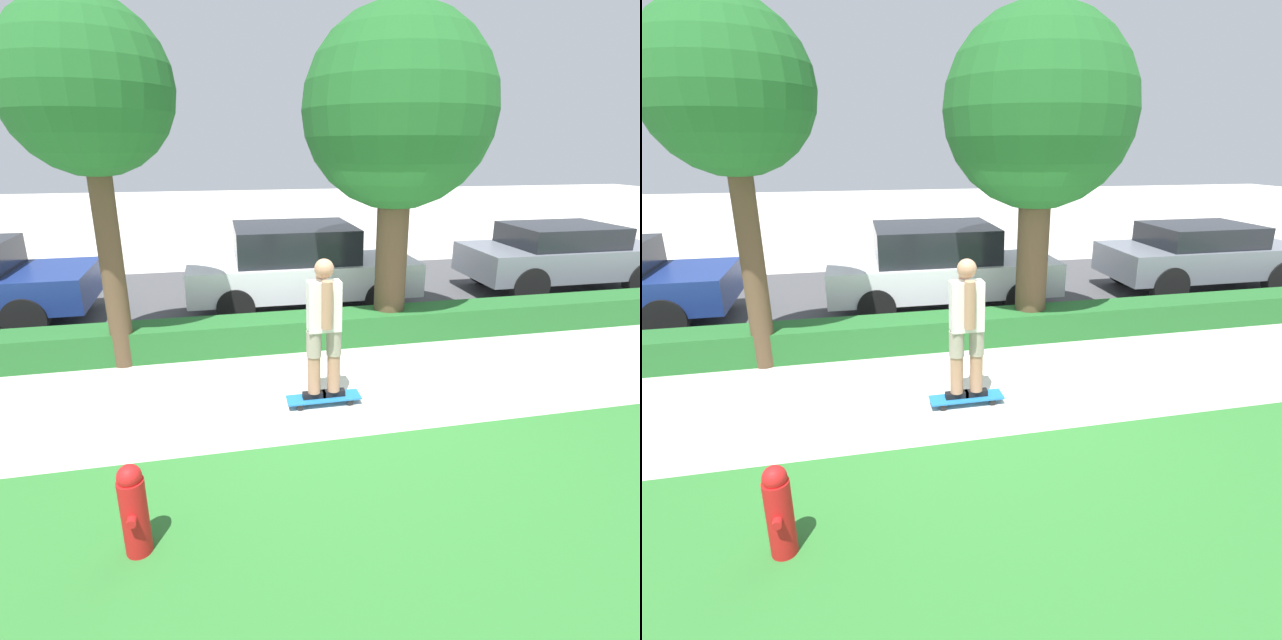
# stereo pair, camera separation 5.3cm
# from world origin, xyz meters

# --- Properties ---
(ground_plane) EXTENTS (60.00, 60.00, 0.00)m
(ground_plane) POSITION_xyz_m (0.00, 0.00, 0.00)
(ground_plane) COLOR beige
(grass_lawn_strip) EXTENTS (18.14, 4.00, 0.01)m
(grass_lawn_strip) POSITION_xyz_m (0.00, -3.00, 0.01)
(grass_lawn_strip) COLOR #2D702D
(grass_lawn_strip) RESTS_ON ground_plane
(street_asphalt) EXTENTS (18.14, 5.00, 0.01)m
(street_asphalt) POSITION_xyz_m (0.00, 4.20, 0.00)
(street_asphalt) COLOR #474749
(street_asphalt) RESTS_ON ground_plane
(hedge_row) EXTENTS (18.14, 0.60, 0.45)m
(hedge_row) POSITION_xyz_m (0.00, 1.60, 0.23)
(hedge_row) COLOR #236028
(hedge_row) RESTS_ON ground_plane
(skateboard) EXTENTS (0.84, 0.24, 0.09)m
(skateboard) POSITION_xyz_m (-0.22, -0.24, 0.08)
(skateboard) COLOR #1E6BAD
(skateboard) RESTS_ON ground_plane
(skater_person) EXTENTS (0.49, 0.41, 1.60)m
(skater_person) POSITION_xyz_m (-0.22, -0.24, 0.94)
(skater_person) COLOR black
(skater_person) RESTS_ON skateboard
(tree_near) EXTENTS (1.96, 1.96, 4.40)m
(tree_near) POSITION_xyz_m (-2.62, 1.40, 3.36)
(tree_near) COLOR brown
(tree_near) RESTS_ON ground_plane
(tree_mid) EXTENTS (2.62, 2.62, 4.56)m
(tree_mid) POSITION_xyz_m (1.22, 1.68, 3.19)
(tree_mid) COLOR brown
(tree_mid) RESTS_ON ground_plane
(parked_car_middle) EXTENTS (4.03, 2.07, 1.48)m
(parked_car_middle) POSITION_xyz_m (0.14, 3.58, 0.76)
(parked_car_middle) COLOR silver
(parked_car_middle) RESTS_ON ground_plane
(parked_car_rear) EXTENTS (3.91, 1.80, 1.35)m
(parked_car_rear) POSITION_xyz_m (5.46, 3.44, 0.74)
(parked_car_rear) COLOR slate
(parked_car_rear) RESTS_ON ground_plane
(fire_hydrant) EXTENTS (0.19, 0.30, 0.74)m
(fire_hydrant) POSITION_xyz_m (-2.00, -2.12, 0.37)
(fire_hydrant) COLOR red
(fire_hydrant) RESTS_ON ground_plane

